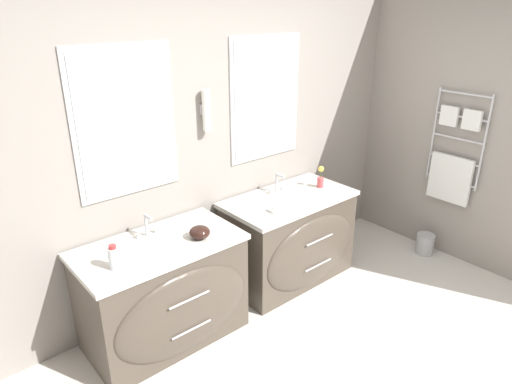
% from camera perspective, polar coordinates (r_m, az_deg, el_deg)
% --- Properties ---
extents(wall_back, '(5.56, 0.15, 2.60)m').
position_cam_1_polar(wall_back, '(3.73, -4.77, 6.44)').
color(wall_back, gray).
rests_on(wall_back, ground_plane).
extents(wall_right, '(0.13, 3.56, 2.60)m').
position_cam_1_polar(wall_right, '(4.65, 23.72, 7.68)').
color(wall_right, gray).
rests_on(wall_right, ground_plane).
extents(vanity_left, '(1.16, 0.69, 0.80)m').
position_cam_1_polar(vanity_left, '(3.43, -11.21, -12.37)').
color(vanity_left, '#4C4238').
rests_on(vanity_left, ground_plane).
extents(vanity_right, '(1.16, 0.69, 0.80)m').
position_cam_1_polar(vanity_right, '(4.08, 4.43, -5.88)').
color(vanity_right, '#4C4238').
rests_on(vanity_right, ground_plane).
extents(faucet_left, '(0.17, 0.11, 0.17)m').
position_cam_1_polar(faucet_left, '(3.34, -13.48, -4.12)').
color(faucet_left, silver).
rests_on(faucet_left, vanity_left).
extents(faucet_right, '(0.17, 0.11, 0.17)m').
position_cam_1_polar(faucet_right, '(4.00, 2.70, 1.10)').
color(faucet_right, silver).
rests_on(faucet_right, vanity_right).
extents(toiletry_bottle, '(0.07, 0.07, 0.17)m').
position_cam_1_polar(toiletry_bottle, '(3.01, -17.35, -7.85)').
color(toiletry_bottle, silver).
rests_on(toiletry_bottle, vanity_left).
extents(amenity_bowl, '(0.15, 0.15, 0.09)m').
position_cam_1_polar(amenity_bowl, '(3.27, -7.05, -5.01)').
color(amenity_bowl, black).
rests_on(amenity_bowl, vanity_left).
extents(flower_vase, '(0.06, 0.06, 0.20)m').
position_cam_1_polar(flower_vase, '(4.14, 8.07, 1.74)').
color(flower_vase, '#CC4C51').
rests_on(flower_vase, vanity_right).
extents(soap_dish, '(0.12, 0.08, 0.04)m').
position_cam_1_polar(soap_dish, '(3.66, 2.44, -2.12)').
color(soap_dish, white).
rests_on(soap_dish, vanity_right).
extents(waste_bin, '(0.18, 0.18, 0.21)m').
position_cam_1_polar(waste_bin, '(4.91, 20.37, -6.04)').
color(waste_bin, '#B7B7BC').
rests_on(waste_bin, ground_plane).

